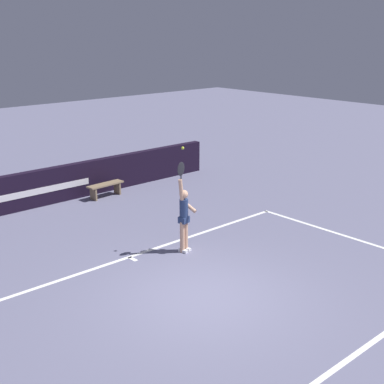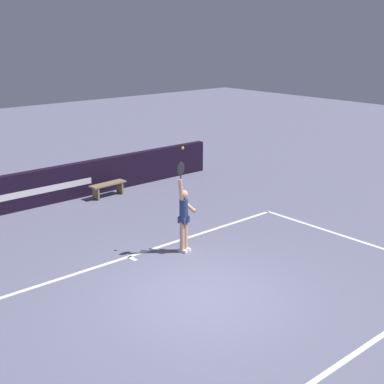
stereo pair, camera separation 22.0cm
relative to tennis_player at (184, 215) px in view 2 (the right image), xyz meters
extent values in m
plane|color=slate|center=(-1.24, -2.09, -0.96)|extent=(60.00, 60.00, 0.00)
cube|color=white|center=(-1.24, 0.62, -0.96)|extent=(10.31, 0.11, 0.00)
cube|color=white|center=(-1.24, -5.33, -0.96)|extent=(10.31, 0.11, 0.00)
cube|color=white|center=(3.92, -2.35, -0.96)|extent=(0.11, 6.06, 0.00)
cube|color=white|center=(-1.24, 0.47, -0.96)|extent=(0.11, 0.30, 0.00)
cube|color=black|center=(-1.24, 5.78, -0.38)|extent=(13.99, 0.26, 1.16)
cube|color=silver|center=(-1.41, 5.64, -0.43)|extent=(4.26, 0.01, 0.20)
cylinder|color=tan|center=(0.07, 0.02, -0.56)|extent=(0.12, 0.12, 0.80)
cylinder|color=tan|center=(-0.07, -0.01, -0.56)|extent=(0.12, 0.12, 0.80)
cube|color=white|center=(0.08, 0.00, -0.92)|extent=(0.15, 0.26, 0.07)
cube|color=white|center=(-0.06, -0.03, -0.92)|extent=(0.15, 0.26, 0.07)
cylinder|color=navy|center=(0.00, 0.00, 0.13)|extent=(0.21, 0.21, 0.57)
cube|color=navy|center=(0.00, 0.00, -0.12)|extent=(0.28, 0.25, 0.16)
sphere|color=tan|center=(0.00, 0.00, 0.54)|extent=(0.21, 0.21, 0.21)
cylinder|color=tan|center=(-0.10, -0.02, 0.68)|extent=(0.19, 0.13, 0.54)
cylinder|color=tan|center=(0.12, -0.03, 0.22)|extent=(0.19, 0.48, 0.30)
ellipsoid|color=black|center=(-0.10, -0.02, 1.19)|extent=(0.31, 0.10, 0.37)
cylinder|color=black|center=(-0.10, -0.02, 1.00)|extent=(0.03, 0.03, 0.18)
sphere|color=#CEE334|center=(0.06, 0.10, 1.66)|extent=(0.07, 0.07, 0.07)
cube|color=#836D50|center=(1.07, 5.18, -0.53)|extent=(1.31, 0.44, 0.05)
cube|color=#836D50|center=(0.59, 5.15, -0.74)|extent=(0.08, 0.32, 0.43)
cube|color=#836D50|center=(1.56, 5.21, -0.74)|extent=(0.08, 0.32, 0.43)
camera|label=1|loc=(-8.16, -9.35, 4.37)|focal=50.01mm
camera|label=2|loc=(-8.00, -9.50, 4.37)|focal=50.01mm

